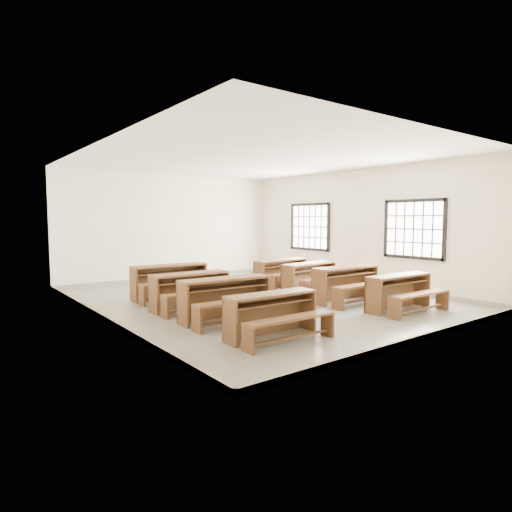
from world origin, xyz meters
TOP-DOWN VIEW (x-y plane):
  - room at (0.09, 0.00)m, footprint 8.50×8.50m
  - desk_set_0 at (-1.72, -2.72)m, footprint 1.58×0.87m
  - desk_set_1 at (-1.68, -1.33)m, footprint 1.77×0.98m
  - desk_set_2 at (-1.72, -0.09)m, footprint 1.66×0.87m
  - desk_set_3 at (-1.53, 1.27)m, footprint 1.79×0.99m
  - desk_set_4 at (1.60, -2.74)m, footprint 1.63×0.88m
  - desk_set_5 at (1.47, -1.47)m, footprint 1.75×0.91m
  - desk_set_6 at (1.60, -0.17)m, footprint 1.77×1.06m
  - desk_set_7 at (1.68, 1.03)m, footprint 1.70×0.96m

SIDE VIEW (x-z plane):
  - desk_set_0 at x=-1.72m, z-range 0.06..0.76m
  - desk_set_4 at x=1.60m, z-range 0.06..0.78m
  - desk_set_7 at x=1.68m, z-range 0.06..0.80m
  - desk_set_2 at x=-1.72m, z-range 0.06..0.81m
  - desk_set_6 at x=1.60m, z-range 0.06..0.82m
  - desk_set_1 at x=-1.68m, z-range 0.06..0.84m
  - desk_set_5 at x=1.47m, z-range 0.06..0.85m
  - desk_set_3 at x=-1.53m, z-range 0.07..0.85m
  - room at x=0.09m, z-range 0.54..3.74m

